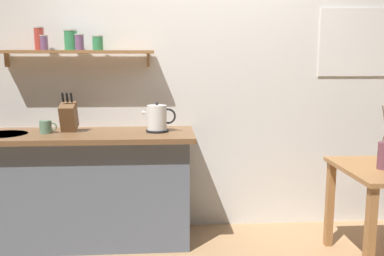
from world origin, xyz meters
name	(u,v)px	position (x,y,z in m)	size (l,w,h in m)	color
ground_plane	(207,255)	(0.00, 0.00, 0.00)	(14.00, 14.00, 0.00)	#A87F56
back_wall	(224,75)	(0.20, 0.65, 1.35)	(6.80, 0.11, 2.70)	white
kitchen_counter	(80,187)	(-1.00, 0.32, 0.46)	(1.83, 0.63, 0.91)	slate
wall_shelf	(72,47)	(-1.06, 0.49, 1.59)	(1.26, 0.20, 0.32)	#9E6B3D
twig_vase	(384,155)	(1.21, -0.24, 0.83)	(0.09, 0.09, 0.50)	brown
electric_kettle	(157,119)	(-0.37, 0.31, 1.02)	(0.27, 0.18, 0.24)	black
knife_block	(69,116)	(-1.08, 0.36, 1.04)	(0.12, 0.20, 0.32)	brown
coffee_mug_by_sink	(46,127)	(-1.24, 0.30, 0.96)	(0.13, 0.09, 0.10)	slate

